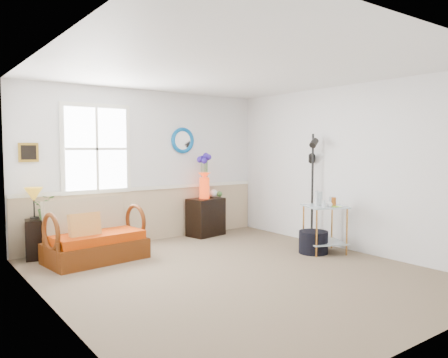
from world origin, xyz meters
TOP-DOWN VIEW (x-y plane):
  - floor at (0.00, 0.00)m, footprint 4.50×5.00m
  - ceiling at (0.00, 0.00)m, footprint 4.50×5.00m
  - walls at (0.00, 0.00)m, footprint 4.51×5.01m
  - wainscot at (0.00, 2.48)m, footprint 4.46×0.02m
  - chair_rail at (0.00, 2.47)m, footprint 4.46×0.04m
  - window at (-0.90, 2.47)m, footprint 1.14×0.06m
  - picture at (-1.92, 2.48)m, footprint 0.28×0.03m
  - mirror at (0.70, 2.48)m, footprint 0.47×0.07m
  - loveseat at (-1.23, 1.68)m, footprint 1.43×0.92m
  - throw_pillow at (-1.42, 1.57)m, footprint 0.44×0.15m
  - lamp_stand at (-1.87, 2.29)m, footprint 0.38×0.38m
  - table_lamp at (-1.90, 2.32)m, footprint 0.26×0.26m
  - potted_plant at (-1.75, 2.23)m, footprint 0.44×0.45m
  - cabinet at (1.05, 2.25)m, footprint 0.71×0.53m
  - flower_vase at (1.02, 2.25)m, footprint 0.26×0.26m
  - side_table at (1.79, 0.07)m, footprint 0.76×0.76m
  - tabletop_items at (1.78, 0.03)m, footprint 0.43×0.43m
  - floor_lamp at (2.10, 0.61)m, footprint 0.34×0.34m
  - ottoman at (1.62, 0.15)m, footprint 0.56×0.56m

SIDE VIEW (x-z plane):
  - floor at x=0.00m, z-range -0.01..0.01m
  - ottoman at x=1.62m, z-range 0.00..0.34m
  - lamp_stand at x=-1.87m, z-range 0.00..0.58m
  - cabinet at x=1.05m, z-range 0.00..0.69m
  - side_table at x=1.79m, z-range 0.00..0.73m
  - loveseat at x=-1.23m, z-range 0.00..0.88m
  - wainscot at x=0.00m, z-range 0.00..0.90m
  - throw_pillow at x=-1.42m, z-range 0.29..0.72m
  - potted_plant at x=-1.75m, z-range 0.58..0.86m
  - table_lamp at x=-1.90m, z-range 0.58..1.04m
  - tabletop_items at x=1.78m, z-range 0.73..0.96m
  - chair_rail at x=0.00m, z-range 0.89..0.95m
  - floor_lamp at x=2.10m, z-range 0.00..1.85m
  - flower_vase at x=1.02m, z-range 0.69..1.49m
  - walls at x=0.00m, z-range 0.00..2.60m
  - picture at x=-1.92m, z-range 1.41..1.69m
  - window at x=-0.90m, z-range 0.88..2.32m
  - mirror at x=0.70m, z-range 1.51..1.99m
  - ceiling at x=0.00m, z-range 2.60..2.60m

